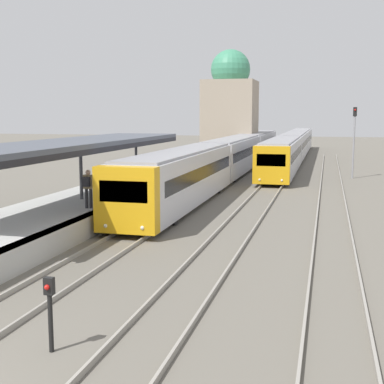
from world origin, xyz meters
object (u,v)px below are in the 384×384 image
object	(u,v)px
person_on_platform	(88,186)
signal_mast_far	(354,134)
train_far	(293,145)
signal_post_near	(50,306)
train_near	(232,154)

from	to	relation	value
person_on_platform	signal_mast_far	world-z (taller)	signal_mast_far
train_far	signal_post_near	bearing A→B (deg)	-92.05
train_far	signal_post_near	size ratio (longest dim) A/B	29.89
person_on_platform	signal_post_near	world-z (taller)	person_on_platform
train_near	signal_post_near	world-z (taller)	train_near
train_near	signal_post_near	bearing A→B (deg)	-86.34
person_on_platform	train_far	xyz separation A→B (m)	(6.29, 38.69, -0.24)
signal_post_near	signal_mast_far	bearing A→B (deg)	77.67
train_near	train_far	xyz separation A→B (m)	(3.96, 16.25, -0.04)
signal_mast_far	train_near	bearing A→B (deg)	178.81
train_far	signal_post_near	world-z (taller)	train_far
signal_post_near	train_far	bearing A→B (deg)	87.95
signal_mast_far	person_on_platform	bearing A→B (deg)	-118.07
train_near	signal_mast_far	xyz separation A→B (m)	(9.53, -0.20, 1.74)
train_near	person_on_platform	bearing A→B (deg)	-95.92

